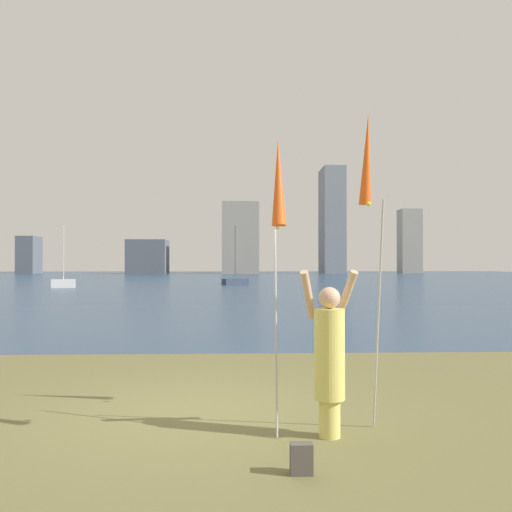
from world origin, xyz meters
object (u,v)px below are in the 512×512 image
Objects in this scene: kite_flag_left at (278,190)px; sailboat_1 at (63,283)px; bag at (301,459)px; sailboat_2 at (235,281)px; person at (329,355)px; kite_flag_right at (367,167)px.

kite_flag_left is 40.87m from sailboat_1.
bag is 0.05× the size of sailboat_2.
sailboat_1 reaches higher than person.
bag is (-1.06, -1.78, -3.08)m from kite_flag_right.
kite_flag_right reaches higher than bag.
sailboat_1 is at bearing 112.15° from kite_flag_right.
person is 0.36× the size of sailboat_2.
kite_flag_left is at bearing -141.21° from person.
kite_flag_left is 1.57m from kite_flag_right.
bag is 41.67m from sailboat_1.
sailboat_2 is at bearing 90.80° from bag.
kite_flag_right is (1.21, 0.91, 0.42)m from kite_flag_left.
sailboat_2 reaches higher than bag.
bag is 0.06× the size of sailboat_1.
sailboat_1 is at bearing 109.88° from bag.
kite_flag_left is at bearing -143.11° from kite_flag_right.
person is at bearing 21.01° from kite_flag_left.
sailboat_1 is 15.00m from sailboat_2.
kite_flag_left is at bearing -69.90° from sailboat_1.
person is 1.97m from kite_flag_left.
sailboat_1 is at bearing -154.43° from sailboat_2.
kite_flag_right is at bearing 59.28° from bag.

